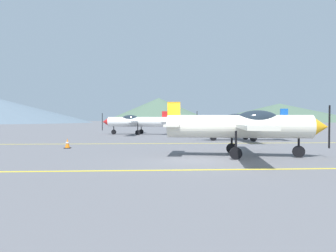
{
  "coord_description": "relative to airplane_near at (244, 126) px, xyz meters",
  "views": [
    {
      "loc": [
        -2.0,
        -13.39,
        1.79
      ],
      "look_at": [
        -0.66,
        10.0,
        1.2
      ],
      "focal_mm": 32.41,
      "sensor_mm": 36.0,
      "label": 1
    }
  ],
  "objects": [
    {
      "name": "hill_centerleft",
      "position": [
        0.04,
        149.16,
        4.95
      ],
      "size": [
        59.23,
        59.23,
        12.79
      ],
      "primitive_type": "cone",
      "color": "#4C6651",
      "rests_on": "ground_plane"
    },
    {
      "name": "ground_plane",
      "position": [
        -2.36,
        -0.47,
        -1.45
      ],
      "size": [
        400.0,
        400.0,
        0.0
      ],
      "primitive_type": "plane",
      "color": "slate"
    },
    {
      "name": "airplane_far",
      "position": [
        -6.07,
        19.89,
        0.0
      ],
      "size": [
        7.52,
        8.61,
        2.57
      ],
      "color": "white",
      "rests_on": "ground_plane"
    },
    {
      "name": "apron_line_far",
      "position": [
        -2.36,
        7.57,
        -1.44
      ],
      "size": [
        80.0,
        0.16,
        0.01
      ],
      "primitive_type": "cube",
      "color": "yellow",
      "rests_on": "ground_plane"
    },
    {
      "name": "airplane_mid",
      "position": [
        3.09,
        10.07,
        0.0
      ],
      "size": [
        7.44,
        8.58,
        2.57
      ],
      "color": "white",
      "rests_on": "ground_plane"
    },
    {
      "name": "airplane_near",
      "position": [
        0.0,
        0.0,
        0.0
      ],
      "size": [
        7.52,
        8.6,
        2.57
      ],
      "color": "silver",
      "rests_on": "ground_plane"
    },
    {
      "name": "traffic_cone_front",
      "position": [
        -9.33,
        4.51,
        -1.16
      ],
      "size": [
        0.36,
        0.36,
        0.59
      ],
      "color": "black",
      "rests_on": "ground_plane"
    },
    {
      "name": "hill_centerright",
      "position": [
        69.17,
        155.51,
        3.69
      ],
      "size": [
        87.9,
        87.9,
        10.28
      ],
      "primitive_type": "cone",
      "color": "#4C6651",
      "rests_on": "ground_plane"
    },
    {
      "name": "apron_line_near",
      "position": [
        -2.36,
        -3.5,
        -1.44
      ],
      "size": [
        80.0,
        0.16,
        0.01
      ],
      "primitive_type": "cube",
      "color": "yellow",
      "rests_on": "ground_plane"
    },
    {
      "name": "car_sedan",
      "position": [
        2.39,
        19.79,
        -0.61
      ],
      "size": [
        4.62,
        2.87,
        1.62
      ],
      "color": "white",
      "rests_on": "ground_plane"
    }
  ]
}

